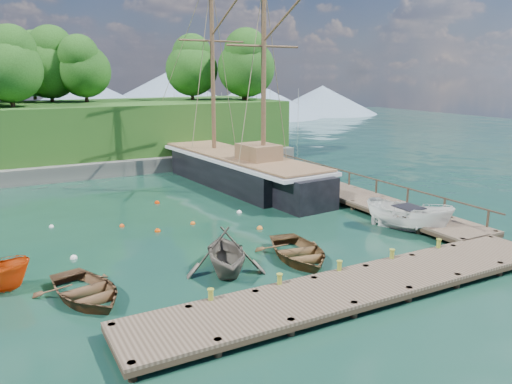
% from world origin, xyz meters
% --- Properties ---
extents(ground, '(160.00, 160.00, 0.00)m').
position_xyz_m(ground, '(0.00, 0.00, 0.00)').
color(ground, '#113726').
rests_on(ground, ground).
extents(dock_near, '(20.00, 3.20, 1.10)m').
position_xyz_m(dock_near, '(2.00, -6.50, 0.43)').
color(dock_near, '#4A3A2D').
rests_on(dock_near, ground).
extents(dock_east, '(3.20, 24.00, 1.10)m').
position_xyz_m(dock_east, '(11.50, 7.00, 0.43)').
color(dock_east, '#4A3A2D').
rests_on(dock_east, ground).
extents(bollard_0, '(0.26, 0.26, 0.45)m').
position_xyz_m(bollard_0, '(-4.00, -5.10, 0.00)').
color(bollard_0, olive).
rests_on(bollard_0, ground).
extents(bollard_1, '(0.26, 0.26, 0.45)m').
position_xyz_m(bollard_1, '(-1.00, -5.10, 0.00)').
color(bollard_1, olive).
rests_on(bollard_1, ground).
extents(bollard_2, '(0.26, 0.26, 0.45)m').
position_xyz_m(bollard_2, '(2.00, -5.10, 0.00)').
color(bollard_2, olive).
rests_on(bollard_2, ground).
extents(bollard_3, '(0.26, 0.26, 0.45)m').
position_xyz_m(bollard_3, '(5.00, -5.10, 0.00)').
color(bollard_3, olive).
rests_on(bollard_3, ground).
extents(bollard_4, '(0.26, 0.26, 0.45)m').
position_xyz_m(bollard_4, '(8.00, -5.10, 0.00)').
color(bollard_4, olive).
rests_on(bollard_4, ground).
extents(rowboat_0, '(4.24, 5.22, 0.95)m').
position_xyz_m(rowboat_0, '(-7.91, -1.49, 0.00)').
color(rowboat_0, brown).
rests_on(rowboat_0, ground).
extents(rowboat_1, '(4.73, 5.11, 2.23)m').
position_xyz_m(rowboat_1, '(-1.78, -1.65, 0.00)').
color(rowboat_1, '#60594E').
rests_on(rowboat_1, ground).
extents(rowboat_2, '(4.30, 5.41, 1.00)m').
position_xyz_m(rowboat_2, '(2.03, -1.84, 0.00)').
color(rowboat_2, brown).
rests_on(rowboat_2, ground).
extents(cabin_boat_white, '(3.87, 5.42, 1.96)m').
position_xyz_m(cabin_boat_white, '(10.00, -1.08, 0.00)').
color(cabin_boat_white, white).
rests_on(cabin_boat_white, ground).
extents(schooner, '(6.48, 26.76, 19.47)m').
position_xyz_m(schooner, '(6.73, 14.41, 1.08)').
color(schooner, black).
rests_on(schooner, ground).
extents(mooring_buoy_0, '(0.35, 0.35, 0.35)m').
position_xyz_m(mooring_buoy_0, '(-7.63, 3.45, 0.00)').
color(mooring_buoy_0, white).
rests_on(mooring_buoy_0, ground).
extents(mooring_buoy_1, '(0.35, 0.35, 0.35)m').
position_xyz_m(mooring_buoy_1, '(-2.70, 5.63, 0.00)').
color(mooring_buoy_1, '#DF4606').
rests_on(mooring_buoy_1, ground).
extents(mooring_buoy_2, '(0.30, 0.30, 0.30)m').
position_xyz_m(mooring_buoy_2, '(-0.40, 6.03, 0.00)').
color(mooring_buoy_2, '#DD5C12').
rests_on(mooring_buoy_2, ground).
extents(mooring_buoy_3, '(0.33, 0.33, 0.33)m').
position_xyz_m(mooring_buoy_3, '(3.16, 6.91, 0.00)').
color(mooring_buoy_3, white).
rests_on(mooring_buoy_3, ground).
extents(mooring_buoy_4, '(0.30, 0.30, 0.30)m').
position_xyz_m(mooring_buoy_4, '(-4.28, 7.54, 0.00)').
color(mooring_buoy_4, '#EF4E11').
rests_on(mooring_buoy_4, ground).
extents(mooring_buoy_5, '(0.35, 0.35, 0.35)m').
position_xyz_m(mooring_buoy_5, '(-0.79, 11.81, 0.00)').
color(mooring_buoy_5, red).
rests_on(mooring_buoy_5, ground).
extents(mooring_buoy_6, '(0.28, 0.28, 0.28)m').
position_xyz_m(mooring_buoy_6, '(-7.97, 9.41, 0.00)').
color(mooring_buoy_6, white).
rests_on(mooring_buoy_6, ground).
extents(mooring_buoy_7, '(0.35, 0.35, 0.35)m').
position_xyz_m(mooring_buoy_7, '(2.69, 3.28, 0.00)').
color(mooring_buoy_7, orange).
rests_on(mooring_buoy_7, ground).
extents(distant_ridge, '(117.00, 40.00, 10.00)m').
position_xyz_m(distant_ridge, '(4.30, 70.00, 4.35)').
color(distant_ridge, '#728CA5').
rests_on(distant_ridge, ground).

